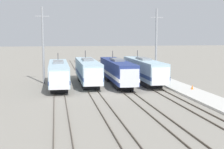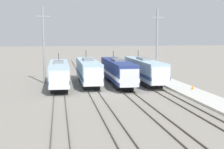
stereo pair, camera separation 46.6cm
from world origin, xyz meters
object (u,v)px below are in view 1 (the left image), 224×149
locomotive_center_left (88,71)px  catenary_tower_right (156,44)px  locomotive_center_right (118,71)px  traffic_cone (192,87)px  locomotive_far_left (59,74)px  locomotive_far_right (144,70)px  catenary_tower_left (43,45)px

locomotive_center_left → catenary_tower_right: catenary_tower_right is taller
locomotive_center_left → locomotive_center_right: bearing=-11.7°
locomotive_center_left → traffic_cone: locomotive_center_left is taller
locomotive_center_left → catenary_tower_right: size_ratio=1.30×
locomotive_far_left → locomotive_center_left: bearing=22.3°
locomotive_center_left → locomotive_far_right: 9.75m
locomotive_center_left → catenary_tower_right: (12.68, 2.45, 4.39)m
locomotive_center_left → locomotive_far_left: bearing=-157.7°
locomotive_far_left → traffic_cone: size_ratio=23.87×
catenary_tower_left → traffic_cone: size_ratio=18.70×
locomotive_center_left → catenary_tower_left: bearing=161.5°
locomotive_center_right → traffic_cone: bearing=-39.3°
catenary_tower_right → locomotive_far_right: bearing=-138.9°
locomotive_far_left → locomotive_far_right: 14.74m
locomotive_far_right → catenary_tower_right: 5.86m
locomotive_far_left → locomotive_center_left: locomotive_center_left is taller
catenary_tower_right → locomotive_center_left: bearing=-169.1°
traffic_cone → locomotive_center_right: bearing=140.7°
catenary_tower_right → traffic_cone: catenary_tower_right is taller
locomotive_center_right → catenary_tower_right: size_ratio=1.41×
catenary_tower_right → traffic_cone: bearing=-80.5°
locomotive_far_right → traffic_cone: (4.84, -8.84, -1.63)m
locomotive_far_left → catenary_tower_left: size_ratio=1.28×
locomotive_center_right → catenary_tower_left: size_ratio=1.41×
locomotive_center_right → catenary_tower_left: bearing=164.2°
catenary_tower_left → catenary_tower_right: 19.99m
locomotive_center_right → traffic_cone: size_ratio=26.36×
locomotive_center_right → catenary_tower_left: 13.41m
locomotive_center_right → locomotive_far_right: size_ratio=0.99×
locomotive_center_left → catenary_tower_right: bearing=10.9°
locomotive_far_right → locomotive_far_left: bearing=-172.6°
locomotive_center_left → locomotive_far_right: locomotive_center_left is taller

